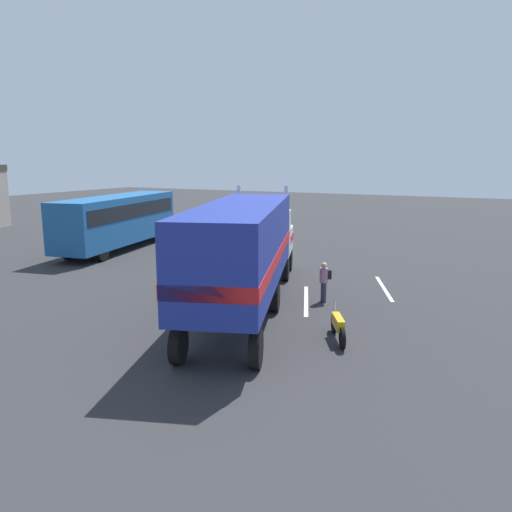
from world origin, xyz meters
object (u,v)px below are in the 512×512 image
person_bystander (324,280)px  parked_bus (118,217)px  motorcycle (338,326)px  semi_truck (246,245)px

person_bystander → parked_bus: bearing=70.3°
person_bystander → motorcycle: (-3.95, -1.81, -0.41)m
motorcycle → parked_bus: bearing=61.3°
parked_bus → motorcycle: parked_bus is taller
parked_bus → person_bystander: bearing=-109.7°
person_bystander → motorcycle: bearing=-155.4°
semi_truck → person_bystander: (2.30, -2.33, -1.63)m
person_bystander → motorcycle: 4.36m
person_bystander → parked_bus: 16.71m
semi_truck → motorcycle: 4.90m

